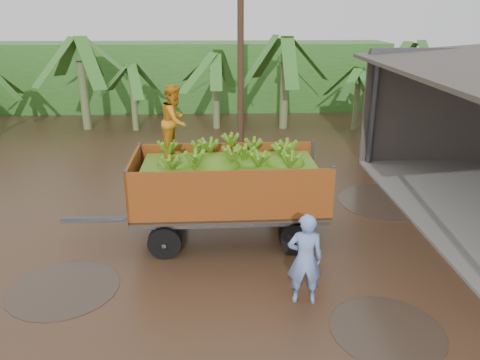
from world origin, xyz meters
The scene contains 6 objects.
ground centered at (0.00, 0.00, 0.00)m, with size 100.00×100.00×0.00m, color black.
hedge_north centered at (-2.00, 16.00, 1.80)m, with size 22.00×3.00×3.60m, color #2D661E.
banana_trailer centered at (0.09, 0.18, 1.40)m, with size 6.38×2.30×3.78m.
man_blue centered at (1.50, -2.63, 0.93)m, with size 0.68×0.44×1.86m, color #718FCE.
utility_pole centered at (0.70, 7.50, 4.09)m, with size 1.20×0.24×8.06m.
banana_plants centered at (-4.88, 7.04, 1.89)m, with size 24.70×20.79×4.31m.
Camera 1 is at (-0.05, -10.32, 5.40)m, focal length 35.00 mm.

